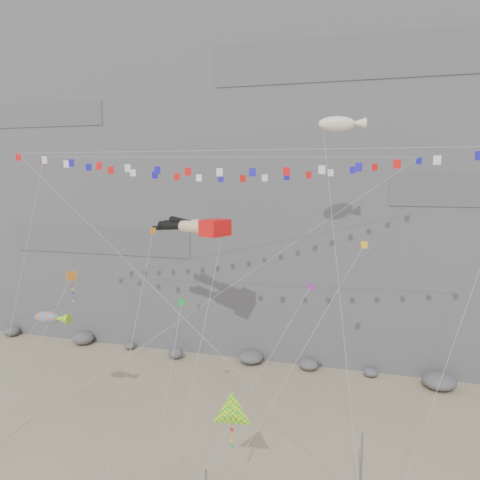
# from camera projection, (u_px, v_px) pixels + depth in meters

# --- Properties ---
(ground) EXTENTS (120.00, 120.00, 0.00)m
(ground) POSITION_uv_depth(u_px,v_px,m) (189.00, 457.00, 32.32)
(ground) COLOR gray
(ground) RESTS_ON ground
(cliff) EXTENTS (80.00, 28.00, 50.00)m
(cliff) POSITION_uv_depth(u_px,v_px,m) (281.00, 130.00, 59.39)
(cliff) COLOR slate
(cliff) RESTS_ON ground
(talus_boulders) EXTENTS (60.00, 3.00, 1.20)m
(talus_boulders) POSITION_uv_depth(u_px,v_px,m) (251.00, 357.00, 48.43)
(talus_boulders) COLOR #5D5D62
(talus_boulders) RESTS_ON ground
(anchor_pole_right) EXTENTS (0.12, 0.12, 3.95)m
(anchor_pole_right) POSITION_uv_depth(u_px,v_px,m) (361.00, 463.00, 28.32)
(anchor_pole_right) COLOR slate
(anchor_pole_right) RESTS_ON ground
(legs_kite) EXTENTS (8.31, 17.81, 21.03)m
(legs_kite) POSITION_uv_depth(u_px,v_px,m) (196.00, 226.00, 38.48)
(legs_kite) COLOR red
(legs_kite) RESTS_ON ground
(flag_banner_upper) EXTENTS (28.82, 15.66, 27.73)m
(flag_banner_upper) POSITION_uv_depth(u_px,v_px,m) (231.00, 158.00, 36.77)
(flag_banner_upper) COLOR red
(flag_banner_upper) RESTS_ON ground
(flag_banner_lower) EXTENTS (34.63, 6.23, 24.16)m
(flag_banner_lower) POSITION_uv_depth(u_px,v_px,m) (236.00, 151.00, 31.48)
(flag_banner_lower) COLOR red
(flag_banner_lower) RESTS_ON ground
(harlequin_kite) EXTENTS (2.29, 9.73, 14.28)m
(harlequin_kite) POSITION_uv_depth(u_px,v_px,m) (71.00, 277.00, 37.83)
(harlequin_kite) COLOR #F7311B
(harlequin_kite) RESTS_ON ground
(fish_windsock) EXTENTS (4.38, 5.67, 10.50)m
(fish_windsock) POSITION_uv_depth(u_px,v_px,m) (47.00, 318.00, 34.19)
(fish_windsock) COLOR orange
(fish_windsock) RESTS_ON ground
(delta_kite) EXTENTS (2.80, 3.45, 7.53)m
(delta_kite) POSITION_uv_depth(u_px,v_px,m) (232.00, 414.00, 26.54)
(delta_kite) COLOR yellow
(delta_kite) RESTS_ON ground
(blimp_windsock) EXTENTS (4.95, 12.09, 25.73)m
(blimp_windsock) POSITION_uv_depth(u_px,v_px,m) (337.00, 125.00, 35.65)
(blimp_windsock) COLOR #F6E3CA
(blimp_windsock) RESTS_ON ground
(small_kite_a) EXTENTS (3.63, 14.26, 20.27)m
(small_kite_a) POSITION_uv_depth(u_px,v_px,m) (152.00, 234.00, 38.04)
(small_kite_a) COLOR orange
(small_kite_a) RESTS_ON ground
(small_kite_b) EXTENTS (6.51, 11.16, 16.70)m
(small_kite_b) POSITION_uv_depth(u_px,v_px,m) (308.00, 291.00, 32.67)
(small_kite_b) COLOR purple
(small_kite_b) RESTS_ON ground
(small_kite_c) EXTENTS (2.03, 9.31, 13.54)m
(small_kite_c) POSITION_uv_depth(u_px,v_px,m) (181.00, 305.00, 33.04)
(small_kite_c) COLOR green
(small_kite_c) RESTS_ON ground
(small_kite_d) EXTENTS (8.69, 13.85, 21.05)m
(small_kite_d) POSITION_uv_depth(u_px,v_px,m) (362.00, 250.00, 33.33)
(small_kite_d) COLOR yellow
(small_kite_d) RESTS_ON ground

